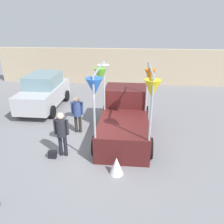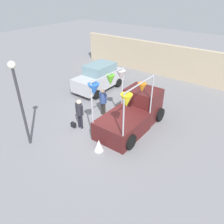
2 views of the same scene
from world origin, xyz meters
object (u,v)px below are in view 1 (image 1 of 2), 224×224
vendor_truck (124,115)px  folded_kite_bundle_white (116,166)px  person_customer (61,130)px  person_vendor (77,111)px  parked_car (44,92)px  handbag (52,154)px

vendor_truck → folded_kite_bundle_white: vendor_truck is taller
vendor_truck → folded_kite_bundle_white: size_ratio=6.87×
person_customer → person_vendor: 1.80m
person_customer → person_vendor: person_customer is taller
vendor_truck → folded_kite_bundle_white: bearing=-92.5°
parked_car → person_customer: size_ratio=2.38×
parked_car → folded_kite_bundle_white: (4.36, -5.27, -0.64)m
vendor_truck → person_vendor: bearing=-178.0°
parked_car → handbag: (2.03, -4.62, -0.80)m
handbag → folded_kite_bundle_white: bearing=-15.5°
parked_car → folded_kite_bundle_white: 6.87m
vendor_truck → parked_car: bearing=150.3°
handbag → folded_kite_bundle_white: folded_kite_bundle_white is taller
person_customer → folded_kite_bundle_white: (1.98, -0.85, -0.72)m
folded_kite_bundle_white → handbag: bearing=164.5°
parked_car → folded_kite_bundle_white: parked_car is taller
vendor_truck → handbag: (-2.45, -2.06, -0.72)m
person_vendor → handbag: (-0.46, -2.00, -0.85)m
vendor_truck → handbag: bearing=-139.9°
person_vendor → folded_kite_bundle_white: person_vendor is taller
person_vendor → handbag: bearing=-103.1°
folded_kite_bundle_white → person_vendor: bearing=125.3°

